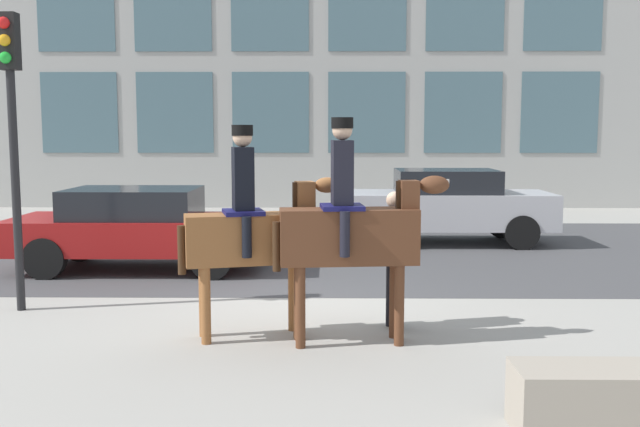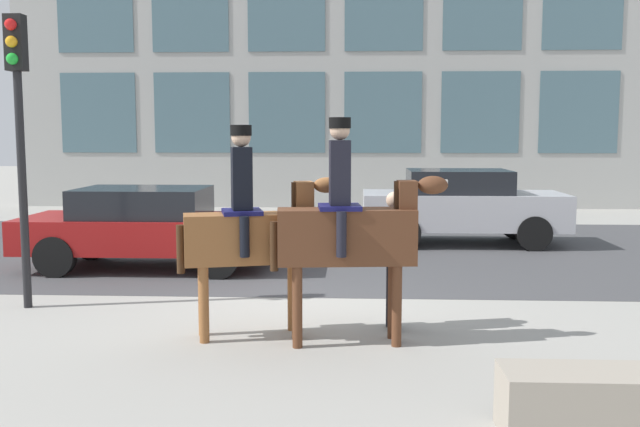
% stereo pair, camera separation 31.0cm
% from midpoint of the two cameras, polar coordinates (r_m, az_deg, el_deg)
% --- Properties ---
extents(ground_plane, '(80.00, 80.00, 0.00)m').
position_cam_midpoint_polar(ground_plane, '(9.75, -0.09, -7.46)').
color(ground_plane, '#9E9B93').
extents(road_surface, '(20.32, 8.50, 0.01)m').
position_cam_midpoint_polar(road_surface, '(14.40, 0.87, -2.89)').
color(road_surface, '#444447').
rests_on(road_surface, ground_plane).
extents(mounted_horse_lead, '(1.84, 0.79, 2.43)m').
position_cam_midpoint_polar(mounted_horse_lead, '(8.16, -4.41, -1.39)').
color(mounted_horse_lead, brown).
rests_on(mounted_horse_lead, ground_plane).
extents(mounted_horse_companion, '(1.97, 0.65, 2.51)m').
position_cam_midpoint_polar(mounted_horse_companion, '(7.87, 3.51, -1.29)').
color(mounted_horse_companion, '#59331E').
rests_on(mounted_horse_companion, ground_plane).
extents(pedestrian_bystander, '(0.81, 0.59, 1.65)m').
position_cam_midpoint_polar(pedestrian_bystander, '(8.54, 6.89, -2.84)').
color(pedestrian_bystander, black).
rests_on(pedestrian_bystander, ground_plane).
extents(street_car_near_lane, '(4.33, 1.86, 1.40)m').
position_cam_midpoint_polar(street_car_near_lane, '(12.63, -12.90, -0.98)').
color(street_car_near_lane, maroon).
rests_on(street_car_near_lane, ground_plane).
extents(street_car_far_lane, '(4.19, 1.83, 1.57)m').
position_cam_midpoint_polar(street_car_far_lane, '(15.33, 11.85, 0.65)').
color(street_car_far_lane, '#B7B7BC').
rests_on(street_car_far_lane, ground_plane).
extents(traffic_light, '(0.24, 0.29, 3.87)m').
position_cam_midpoint_polar(traffic_light, '(10.14, -22.17, 7.45)').
color(traffic_light, black).
rests_on(traffic_light, ground_plane).
extents(planter_ledge, '(1.89, 0.56, 0.53)m').
position_cam_midpoint_polar(planter_ledge, '(6.20, 24.58, -13.75)').
color(planter_ledge, '#9E9384').
rests_on(planter_ledge, ground_plane).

